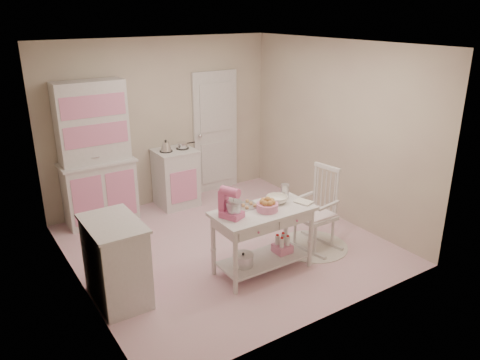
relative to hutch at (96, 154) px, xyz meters
name	(u,v)px	position (x,y,z in m)	size (l,w,h in m)	color
room_shell	(225,125)	(1.14, -1.66, 0.61)	(3.84, 3.84, 2.62)	pink
door	(215,132)	(2.09, 0.21, -0.02)	(0.82, 0.05, 2.04)	silver
hutch	(96,154)	(0.00, 0.00, 0.00)	(1.06, 0.50, 2.08)	silver
stove	(176,178)	(1.20, -0.05, -0.58)	(0.62, 0.57, 0.92)	silver
base_cabinet	(116,261)	(-0.49, -2.08, -0.58)	(0.54, 0.84, 0.92)	silver
lace_rug	(313,246)	(2.09, -2.34, -1.03)	(0.92, 0.92, 0.01)	white
rocking_chair	(315,209)	(2.09, -2.34, -0.49)	(0.48, 0.72, 1.10)	silver
work_table	(263,240)	(1.17, -2.45, -0.64)	(1.20, 0.60, 0.80)	silver
stand_mixer	(232,203)	(0.75, -2.43, -0.07)	(0.20, 0.28, 0.34)	#DA5C90
cookie_tray	(244,207)	(1.02, -2.27, -0.23)	(0.34, 0.24, 0.02)	silver
bread_basket	(267,207)	(1.19, -2.50, -0.19)	(0.25, 0.25, 0.09)	pink
mixing_bowl	(277,199)	(1.43, -2.37, -0.20)	(0.26, 0.26, 0.08)	white
metal_pitcher	(285,191)	(1.61, -2.29, -0.16)	(0.10, 0.10, 0.17)	silver
recipe_book	(300,204)	(1.62, -2.57, -0.23)	(0.15, 0.20, 0.02)	white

